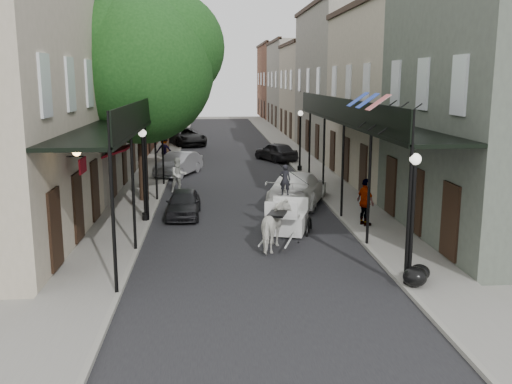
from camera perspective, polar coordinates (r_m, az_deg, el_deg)
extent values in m
plane|color=gray|center=(17.87, 0.18, -7.65)|extent=(140.00, 140.00, 0.00)
cube|color=black|center=(37.32, -2.33, 2.40)|extent=(8.00, 90.00, 0.01)
cube|color=gray|center=(37.46, -10.00, 2.36)|extent=(2.20, 90.00, 0.12)
cube|color=gray|center=(37.83, 5.27, 2.57)|extent=(2.20, 90.00, 0.12)
cube|color=#B7A892|center=(47.39, -13.49, 10.39)|extent=(5.00, 80.00, 10.50)
cube|color=gray|center=(47.89, 7.66, 10.60)|extent=(5.00, 80.00, 10.50)
cube|color=black|center=(24.18, -13.19, 6.75)|extent=(2.20, 18.00, 0.12)
cube|color=black|center=(24.01, -10.74, 8.02)|extent=(0.06, 18.00, 1.00)
cylinder|color=black|center=(15.52, -14.09, -2.80)|extent=(0.10, 0.10, 4.00)
cylinder|color=black|center=(23.29, -10.90, 2.02)|extent=(0.10, 0.10, 4.00)
cylinder|color=black|center=(31.17, -9.32, 4.41)|extent=(0.10, 0.10, 4.00)
cube|color=black|center=(24.75, 10.54, 6.96)|extent=(2.20, 18.00, 0.12)
cube|color=black|center=(24.46, 8.18, 8.16)|extent=(0.06, 18.00, 1.00)
cylinder|color=black|center=(16.22, 15.03, -2.24)|extent=(0.10, 0.10, 4.00)
cylinder|color=black|center=(23.76, 8.66, 2.28)|extent=(0.10, 0.10, 4.00)
cylinder|color=black|center=(31.52, 5.38, 4.58)|extent=(0.10, 0.10, 4.00)
cylinder|color=#382619|center=(27.19, -11.32, 5.03)|extent=(0.44, 0.44, 5.60)
sphere|color=#153E13|center=(27.03, -11.59, 11.95)|extent=(6.80, 6.80, 6.80)
sphere|color=#153E13|center=(27.53, -8.63, 14.12)|extent=(5.10, 5.10, 5.10)
cylinder|color=#382619|center=(41.09, -9.05, 6.80)|extent=(0.44, 0.44, 5.04)
sphere|color=#153E13|center=(40.97, -9.18, 10.90)|extent=(6.00, 6.00, 6.00)
sphere|color=#153E13|center=(41.49, -7.46, 12.20)|extent=(4.50, 4.50, 4.50)
cylinder|color=black|center=(16.77, 15.03, -8.38)|extent=(0.28, 0.28, 0.30)
cylinder|color=black|center=(16.32, 15.31, -3.25)|extent=(0.12, 0.12, 3.40)
sphere|color=white|center=(15.97, 15.65, 3.19)|extent=(0.32, 0.32, 0.32)
cylinder|color=black|center=(23.66, -10.98, -2.41)|extent=(0.28, 0.28, 0.30)
cylinder|color=black|center=(23.35, -11.12, 1.28)|extent=(0.12, 0.12, 3.40)
sphere|color=white|center=(23.10, -11.30, 5.81)|extent=(0.32, 0.32, 0.32)
cylinder|color=black|center=(35.70, 4.39, 2.40)|extent=(0.28, 0.28, 0.30)
cylinder|color=black|center=(35.49, 4.43, 4.87)|extent=(0.12, 0.12, 3.40)
sphere|color=white|center=(35.33, 4.47, 7.85)|extent=(0.32, 0.32, 0.32)
imported|color=silver|center=(19.55, 2.06, -3.46)|extent=(1.42, 2.12, 1.64)
torus|color=black|center=(22.50, 1.37, -2.01)|extent=(0.47, 1.25, 1.28)
torus|color=black|center=(22.25, 5.50, -2.22)|extent=(0.47, 1.25, 1.28)
torus|color=black|center=(21.21, 1.16, -3.67)|extent=(0.26, 0.66, 0.67)
torus|color=black|center=(21.01, 4.46, -3.86)|extent=(0.26, 0.66, 0.67)
cube|color=silver|center=(22.07, 3.36, -1.15)|extent=(1.86, 2.12, 0.70)
cube|color=silver|center=(20.96, 2.90, -0.43)|extent=(1.30, 0.88, 0.12)
cube|color=silver|center=(20.66, 2.79, 0.24)|extent=(1.17, 0.45, 0.50)
imported|color=black|center=(20.84, 2.92, 1.24)|extent=(0.47, 0.38, 1.12)
imported|color=#B9BAB0|center=(29.56, -7.75, 1.69)|extent=(1.06, 0.95, 1.80)
imported|color=gray|center=(39.36, -9.20, 4.19)|extent=(1.22, 0.81, 1.76)
imported|color=gray|center=(22.65, 10.90, -1.00)|extent=(0.75, 1.18, 1.86)
imported|color=black|center=(24.40, -7.26, -1.11)|extent=(1.44, 3.47, 1.18)
imported|color=#959499|center=(34.68, -7.75, 2.78)|extent=(2.89, 4.49, 1.40)
imported|color=black|center=(50.19, -7.05, 5.51)|extent=(4.23, 6.02, 1.52)
imported|color=white|center=(26.63, 4.18, 0.41)|extent=(3.80, 5.74, 1.55)
imported|color=black|center=(40.47, 2.00, 4.07)|extent=(3.09, 4.27, 1.35)
ellipsoid|color=black|center=(16.58, 15.61, -8.15)|extent=(0.67, 0.67, 0.57)
ellipsoid|color=black|center=(17.10, 16.04, -7.75)|extent=(0.59, 0.59, 0.47)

